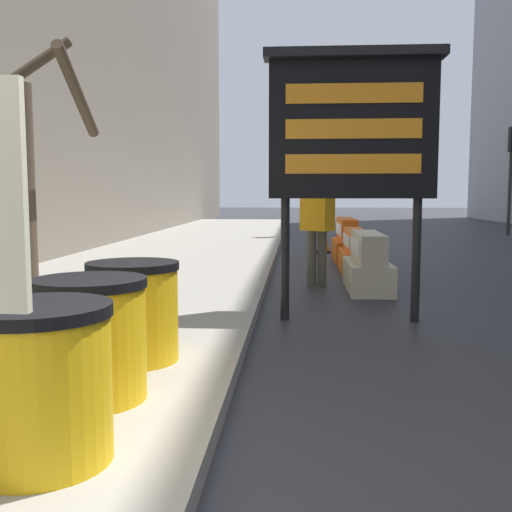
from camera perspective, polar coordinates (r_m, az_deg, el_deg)
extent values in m
cylinder|color=#4C3D2D|center=(9.32, -21.38, 6.35)|extent=(0.36, 0.36, 2.86)
cylinder|color=#4C3D2D|center=(10.28, -21.81, 15.57)|extent=(1.53, 0.95, 1.40)
cylinder|color=#4C3D2D|center=(9.19, -16.67, 14.66)|extent=(0.29, 1.73, 1.12)
cylinder|color=yellow|center=(3.15, -19.90, -11.87)|extent=(0.69, 0.69, 0.72)
cylinder|color=black|center=(3.05, -20.16, -4.90)|extent=(0.72, 0.72, 0.06)
cylinder|color=yellow|center=(3.96, -15.43, -8.05)|extent=(0.69, 0.69, 0.72)
cylinder|color=black|center=(3.89, -15.59, -2.48)|extent=(0.72, 0.72, 0.06)
cylinder|color=yellow|center=(4.78, -11.58, -5.56)|extent=(0.69, 0.69, 0.72)
cylinder|color=black|center=(4.72, -11.68, -0.92)|extent=(0.72, 0.72, 0.06)
cylinder|color=black|center=(6.85, 2.79, -0.35)|extent=(0.10, 0.10, 1.40)
cylinder|color=black|center=(6.98, 15.00, -0.42)|extent=(0.10, 0.10, 1.40)
cube|color=black|center=(6.87, 9.15, 11.77)|extent=(1.85, 0.24, 1.51)
cube|color=black|center=(6.93, 9.32, 18.48)|extent=(1.97, 0.34, 0.10)
cube|color=orange|center=(6.79, 9.31, 15.06)|extent=(1.48, 0.02, 0.21)
cube|color=orange|center=(6.74, 9.25, 11.88)|extent=(1.48, 0.02, 0.21)
cube|color=orange|center=(6.71, 9.20, 8.66)|extent=(1.48, 0.02, 0.21)
cube|color=beige|center=(9.15, 10.59, -1.88)|extent=(0.62, 1.61, 0.43)
cube|color=beige|center=(9.10, 10.64, 0.83)|extent=(0.37, 1.61, 0.43)
cube|color=white|center=(9.08, 9.39, 0.84)|extent=(0.02, 1.28, 0.22)
cube|color=orange|center=(11.06, 9.43, -0.60)|extent=(0.52, 1.69, 0.40)
cube|color=orange|center=(11.02, 9.47, 1.49)|extent=(0.31, 1.69, 0.40)
cube|color=white|center=(11.00, 8.61, 1.50)|extent=(0.02, 1.35, 0.20)
cube|color=orange|center=(13.02, 8.60, 0.52)|extent=(0.54, 1.79, 0.46)
cube|color=orange|center=(12.99, 8.63, 2.55)|extent=(0.32, 1.79, 0.46)
cube|color=white|center=(12.97, 7.87, 2.56)|extent=(0.02, 1.43, 0.23)
cube|color=black|center=(14.88, 6.42, 0.41)|extent=(0.39, 0.39, 0.04)
cone|color=orange|center=(14.85, 6.44, 1.77)|extent=(0.32, 0.32, 0.66)
cylinder|color=white|center=(14.85, 6.44, 1.89)|extent=(0.18, 0.18, 0.09)
cylinder|color=#2D2D30|center=(18.90, 5.09, 7.09)|extent=(0.12, 0.12, 3.65)
cube|color=black|center=(18.82, 5.14, 11.38)|extent=(0.28, 0.28, 0.84)
sphere|color=#360605|center=(18.70, 5.16, 12.28)|extent=(0.15, 0.15, 0.15)
sphere|color=gold|center=(18.67, 5.15, 11.43)|extent=(0.15, 0.15, 0.15)
sphere|color=black|center=(18.64, 5.14, 10.57)|extent=(0.15, 0.15, 0.15)
cylinder|color=#2D2D30|center=(22.80, 23.04, 6.53)|extent=(0.12, 0.12, 3.73)
cylinder|color=#514C42|center=(9.45, 5.32, -0.21)|extent=(0.14, 0.14, 0.87)
cylinder|color=#514C42|center=(9.45, 6.31, -0.22)|extent=(0.14, 0.14, 0.87)
cube|color=orange|center=(9.40, 5.87, 4.54)|extent=(0.55, 0.51, 0.69)
sphere|color=#9F854B|center=(9.40, 5.90, 7.38)|extent=(0.24, 0.24, 0.24)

